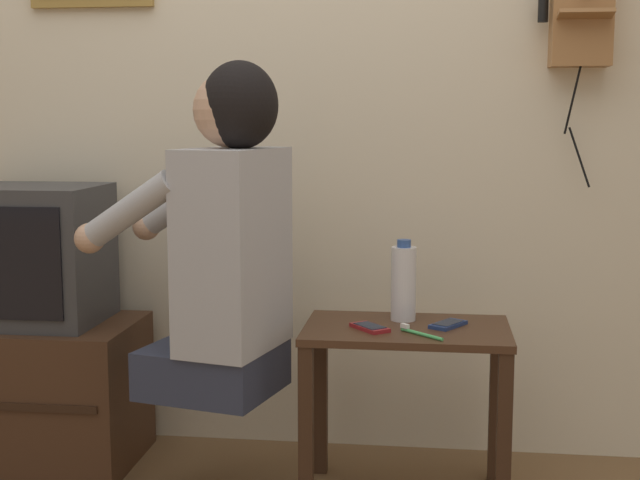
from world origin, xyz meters
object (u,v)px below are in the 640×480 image
toothbrush (418,333)px  television (28,254)px  person (225,237)px  cell_phone_spare (448,324)px  cell_phone_held (370,327)px  water_bottle (403,283)px

toothbrush → television: bearing=122.3°
person → toothbrush: (0.56, -0.03, -0.26)m
television → cell_phone_spare: (1.34, -0.14, -0.16)m
cell_phone_spare → cell_phone_held: bearing=-131.4°
cell_phone_spare → water_bottle: 0.18m
toothbrush → cell_phone_held: bearing=114.6°
television → water_bottle: 1.22m
person → cell_phone_held: bearing=-73.5°
television → cell_phone_held: (1.12, -0.21, -0.16)m
television → cell_phone_held: 1.15m
television → cell_phone_held: television is taller
television → toothbrush: (1.26, -0.25, -0.16)m
television → water_bottle: (1.21, -0.07, -0.05)m
water_bottle → toothbrush: 0.22m
cell_phone_held → toothbrush: bearing=-58.0°
cell_phone_spare → water_bottle: water_bottle is taller
person → water_bottle: person is taller
person → cell_phone_held: person is taller
person → toothbrush: size_ratio=7.88×
cell_phone_spare → water_bottle: bearing=-174.7°
person → television: person is taller
television → cell_phone_spare: size_ratio=3.45×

